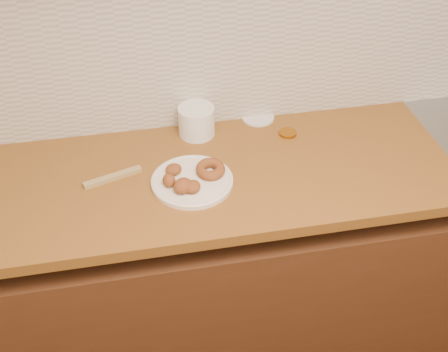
% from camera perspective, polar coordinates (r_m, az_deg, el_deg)
% --- Properties ---
extents(base_cabinet, '(3.60, 0.60, 0.77)m').
position_cam_1_polar(base_cabinet, '(2.26, 6.74, -8.81)').
color(base_cabinet, '#4C2918').
rests_on(base_cabinet, floor).
extents(butcher_block, '(2.30, 0.62, 0.04)m').
position_cam_1_polar(butcher_block, '(1.85, -11.75, -1.26)').
color(butcher_block, brown).
rests_on(butcher_block, base_cabinet).
extents(backsplash, '(3.60, 0.02, 0.60)m').
position_cam_1_polar(backsplash, '(2.00, 6.08, 13.60)').
color(backsplash, beige).
rests_on(backsplash, wall_back).
extents(donut_plate, '(0.26, 0.26, 0.01)m').
position_cam_1_polar(donut_plate, '(1.80, -3.25, -0.54)').
color(donut_plate, white).
rests_on(donut_plate, butcher_block).
extents(ring_donut, '(0.10, 0.10, 0.04)m').
position_cam_1_polar(ring_donut, '(1.81, -1.40, 0.70)').
color(ring_donut, brown).
rests_on(ring_donut, donut_plate).
extents(fried_dough_chunks, '(0.13, 0.17, 0.04)m').
position_cam_1_polar(fried_dough_chunks, '(1.76, -4.45, -0.55)').
color(fried_dough_chunks, brown).
rests_on(fried_dough_chunks, donut_plate).
extents(plastic_tub, '(0.14, 0.14, 0.11)m').
position_cam_1_polar(plastic_tub, '(1.99, -2.81, 5.61)').
color(plastic_tub, white).
rests_on(plastic_tub, butcher_block).
extents(tub_lid, '(0.13, 0.13, 0.01)m').
position_cam_1_polar(tub_lid, '(2.11, 3.47, 5.95)').
color(tub_lid, silver).
rests_on(tub_lid, butcher_block).
extents(brass_jar_lid, '(0.07, 0.07, 0.01)m').
position_cam_1_polar(brass_jar_lid, '(2.03, 6.48, 4.37)').
color(brass_jar_lid, '#A56618').
rests_on(brass_jar_lid, butcher_block).
extents(wooden_utensil, '(0.19, 0.08, 0.02)m').
position_cam_1_polar(wooden_utensil, '(1.85, -11.24, -0.12)').
color(wooden_utensil, '#9F8653').
rests_on(wooden_utensil, butcher_block).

